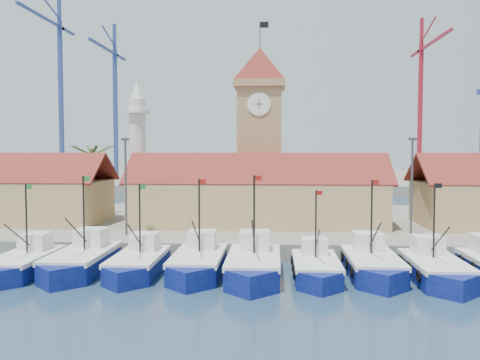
# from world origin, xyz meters

# --- Properties ---
(ground) EXTENTS (400.00, 400.00, 0.00)m
(ground) POSITION_xyz_m (0.00, 0.00, 0.00)
(ground) COLOR #1C354B
(ground) RESTS_ON ground
(quay) EXTENTS (140.00, 32.00, 1.50)m
(quay) POSITION_xyz_m (0.00, 24.00, 0.75)
(quay) COLOR gray
(quay) RESTS_ON ground
(terminal) EXTENTS (240.00, 80.00, 2.00)m
(terminal) POSITION_xyz_m (0.00, 110.00, 1.00)
(terminal) COLOR gray
(terminal) RESTS_ON ground
(boat_0) EXTENTS (3.49, 9.56, 7.23)m
(boat_0) POSITION_xyz_m (-17.28, 2.22, 0.75)
(boat_0) COLOR #0B1256
(boat_0) RESTS_ON ground
(boat_1) EXTENTS (3.80, 10.40, 7.87)m
(boat_1) POSITION_xyz_m (-13.09, 3.02, 0.81)
(boat_1) COLOR #0B1256
(boat_1) RESTS_ON ground
(boat_2) EXTENTS (3.48, 9.54, 7.22)m
(boat_2) POSITION_xyz_m (-8.59, 2.77, 0.75)
(boat_2) COLOR #0B1256
(boat_2) RESTS_ON ground
(boat_3) EXTENTS (3.70, 10.12, 7.66)m
(boat_3) POSITION_xyz_m (-4.03, 3.02, 0.79)
(boat_3) COLOR #0B1256
(boat_3) RESTS_ON ground
(boat_4) EXTENTS (3.86, 10.58, 8.01)m
(boat_4) POSITION_xyz_m (0.22, 2.21, 0.83)
(boat_4) COLOR #0B1256
(boat_4) RESTS_ON ground
(boat_5) EXTENTS (3.30, 9.04, 6.84)m
(boat_5) POSITION_xyz_m (4.81, 2.30, 0.71)
(boat_5) COLOR #0B1256
(boat_5) RESTS_ON ground
(boat_6) EXTENTS (3.68, 10.08, 7.62)m
(boat_6) POSITION_xyz_m (9.05, 3.15, 0.79)
(boat_6) COLOR #0B1256
(boat_6) RESTS_ON ground
(boat_7) EXTENTS (3.60, 9.87, 7.47)m
(boat_7) POSITION_xyz_m (13.36, 2.08, 0.77)
(boat_7) COLOR #0B1256
(boat_7) RESTS_ON ground
(hall_center) EXTENTS (27.04, 10.13, 7.61)m
(hall_center) POSITION_xyz_m (0.00, 20.00, 3.99)
(hall_center) COLOR tan
(hall_center) RESTS_ON quay
(clock_tower) EXTENTS (5.80, 5.80, 22.70)m
(clock_tower) POSITION_xyz_m (0.00, 26.00, 11.96)
(clock_tower) COLOR tan
(clock_tower) RESTS_ON quay
(minaret) EXTENTS (3.00, 3.00, 16.30)m
(minaret) POSITION_xyz_m (-15.00, 28.00, 9.73)
(minaret) COLOR silver
(minaret) RESTS_ON quay
(palm_tree) EXTENTS (5.60, 5.03, 8.39)m
(palm_tree) POSITION_xyz_m (-20.00, 26.00, 6.25)
(palm_tree) COLOR brown
(palm_tree) RESTS_ON quay
(lamp_posts) EXTENTS (80.70, 0.25, 9.03)m
(lamp_posts) POSITION_xyz_m (0.50, 12.00, 6.48)
(lamp_posts) COLOR #3F3F44
(lamp_posts) RESTS_ON quay
(crane_blue_far) EXTENTS (1.00, 33.38, 47.36)m
(crane_blue_far) POSITION_xyz_m (-54.51, 100.63, 28.31)
(crane_blue_far) COLOR navy
(crane_blue_far) RESTS_ON terminal
(crane_blue_near) EXTENTS (1.00, 30.07, 41.23)m
(crane_blue_near) POSITION_xyz_m (-41.71, 106.93, 24.67)
(crane_blue_near) COLOR navy
(crane_blue_near) RESTS_ON terminal
(crane_red_right) EXTENTS (1.00, 33.57, 40.88)m
(crane_red_right) POSITION_xyz_m (39.35, 103.43, 24.76)
(crane_red_right) COLOR maroon
(crane_red_right) RESTS_ON terminal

